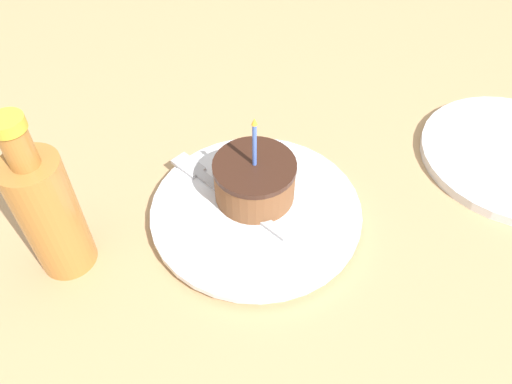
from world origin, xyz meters
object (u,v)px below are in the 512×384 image
(cake_slice, at_px, (255,180))
(bottle, at_px, (49,212))
(fork, at_px, (220,189))
(plate, at_px, (256,211))

(cake_slice, distance_m, bottle, 0.24)
(cake_slice, distance_m, fork, 0.05)
(plate, xyz_separation_m, fork, (0.02, 0.05, 0.01))
(plate, distance_m, cake_slice, 0.04)
(cake_slice, height_order, bottle, bottle)
(cake_slice, relative_size, fork, 0.72)
(plate, bearing_deg, bottle, 115.19)
(plate, height_order, bottle, bottle)
(fork, bearing_deg, bottle, 126.74)
(plate, xyz_separation_m, cake_slice, (0.02, 0.00, 0.04))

